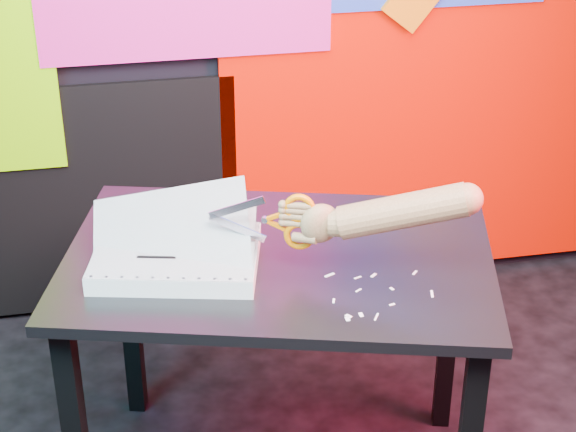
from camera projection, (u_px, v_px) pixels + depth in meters
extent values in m
cube|color=red|center=(446.00, 68.00, 3.37)|extent=(1.60, 0.02, 1.60)
cube|color=black|center=(50.00, 205.00, 3.31)|extent=(1.30, 0.02, 0.85)
cube|color=black|center=(130.00, 312.00, 2.89)|extent=(0.06, 0.06, 0.72)
cube|color=black|center=(449.00, 325.00, 2.82)|extent=(0.06, 0.06, 0.72)
cube|color=#242424|center=(279.00, 260.00, 2.42)|extent=(1.22, 0.97, 0.03)
cube|color=silver|center=(177.00, 258.00, 2.35)|extent=(0.45, 0.37, 0.05)
cube|color=white|center=(176.00, 249.00, 2.34)|extent=(0.45, 0.37, 0.00)
cube|color=white|center=(176.00, 248.00, 2.34)|extent=(0.43, 0.36, 0.12)
cube|color=white|center=(171.00, 236.00, 2.34)|extent=(0.40, 0.32, 0.21)
cylinder|color=black|center=(91.00, 276.00, 2.23)|extent=(0.01, 0.01, 0.00)
cylinder|color=black|center=(106.00, 277.00, 2.23)|extent=(0.01, 0.01, 0.00)
cylinder|color=black|center=(122.00, 277.00, 2.23)|extent=(0.01, 0.01, 0.00)
cylinder|color=black|center=(137.00, 277.00, 2.23)|extent=(0.01, 0.01, 0.00)
cylinder|color=black|center=(153.00, 277.00, 2.23)|extent=(0.01, 0.01, 0.00)
cylinder|color=black|center=(168.00, 278.00, 2.22)|extent=(0.01, 0.01, 0.00)
cylinder|color=black|center=(184.00, 278.00, 2.22)|extent=(0.01, 0.01, 0.00)
cylinder|color=black|center=(199.00, 278.00, 2.22)|extent=(0.01, 0.01, 0.00)
cylinder|color=black|center=(215.00, 279.00, 2.22)|extent=(0.01, 0.01, 0.00)
cylinder|color=black|center=(230.00, 279.00, 2.22)|extent=(0.01, 0.01, 0.00)
cylinder|color=black|center=(246.00, 279.00, 2.22)|extent=(0.01, 0.01, 0.00)
cylinder|color=black|center=(113.00, 222.00, 2.47)|extent=(0.01, 0.01, 0.00)
cylinder|color=black|center=(127.00, 222.00, 2.47)|extent=(0.01, 0.01, 0.00)
cylinder|color=black|center=(141.00, 222.00, 2.46)|extent=(0.01, 0.01, 0.00)
cylinder|color=black|center=(155.00, 222.00, 2.46)|extent=(0.01, 0.01, 0.00)
cylinder|color=black|center=(169.00, 223.00, 2.46)|extent=(0.01, 0.01, 0.00)
cylinder|color=black|center=(183.00, 223.00, 2.46)|extent=(0.01, 0.01, 0.00)
cylinder|color=black|center=(197.00, 223.00, 2.46)|extent=(0.01, 0.01, 0.00)
cylinder|color=black|center=(211.00, 223.00, 2.46)|extent=(0.01, 0.01, 0.00)
cylinder|color=black|center=(225.00, 224.00, 2.46)|extent=(0.01, 0.01, 0.00)
cylinder|color=black|center=(239.00, 224.00, 2.46)|extent=(0.01, 0.01, 0.00)
cylinder|color=black|center=(253.00, 224.00, 2.46)|extent=(0.01, 0.01, 0.00)
cube|color=black|center=(141.00, 238.00, 2.39)|extent=(0.07, 0.03, 0.00)
cube|color=black|center=(186.00, 243.00, 2.37)|extent=(0.05, 0.02, 0.00)
cube|color=black|center=(156.00, 257.00, 2.31)|extent=(0.09, 0.03, 0.00)
cube|color=silver|center=(237.00, 208.00, 2.28)|extent=(0.13, 0.05, 0.07)
cube|color=silver|center=(237.00, 228.00, 2.31)|extent=(0.13, 0.05, 0.07)
cylinder|color=silver|center=(265.00, 220.00, 2.28)|extent=(0.02, 0.02, 0.01)
cube|color=#D96000|center=(275.00, 224.00, 2.29)|extent=(0.05, 0.03, 0.03)
cube|color=#D96000|center=(275.00, 216.00, 2.28)|extent=(0.05, 0.03, 0.03)
torus|color=#D96000|center=(299.00, 208.00, 2.26)|extent=(0.08, 0.04, 0.08)
torus|color=#D96000|center=(299.00, 235.00, 2.29)|extent=(0.08, 0.04, 0.08)
ellipsoid|color=#9E6A44|center=(320.00, 223.00, 2.27)|extent=(0.10, 0.06, 0.10)
cylinder|color=#9E6A44|center=(299.00, 223.00, 2.28)|extent=(0.08, 0.04, 0.02)
cylinder|color=#9E6A44|center=(299.00, 217.00, 2.27)|extent=(0.07, 0.04, 0.02)
cylinder|color=#9E6A44|center=(299.00, 211.00, 2.26)|extent=(0.07, 0.04, 0.02)
cylinder|color=#9E6A44|center=(299.00, 206.00, 2.25)|extent=(0.06, 0.04, 0.02)
cylinder|color=#9E6A44|center=(305.00, 238.00, 2.28)|extent=(0.06, 0.05, 0.03)
cylinder|color=#9E6A44|center=(340.00, 223.00, 2.26)|extent=(0.08, 0.08, 0.07)
cylinder|color=#9E6A44|center=(403.00, 211.00, 2.22)|extent=(0.32, 0.18, 0.16)
sphere|color=#9E6A44|center=(467.00, 199.00, 2.18)|extent=(0.08, 0.08, 0.08)
cube|color=silver|center=(361.00, 315.00, 2.17)|extent=(0.01, 0.02, 0.00)
cube|color=silver|center=(415.00, 273.00, 2.34)|extent=(0.02, 0.02, 0.00)
cube|color=silver|center=(358.00, 290.00, 2.27)|extent=(0.02, 0.01, 0.00)
cube|color=silver|center=(347.00, 319.00, 2.16)|extent=(0.01, 0.02, 0.00)
cube|color=silver|center=(334.00, 301.00, 2.23)|extent=(0.01, 0.02, 0.00)
cube|color=silver|center=(392.00, 305.00, 2.21)|extent=(0.02, 0.01, 0.00)
cube|color=silver|center=(330.00, 275.00, 2.33)|extent=(0.03, 0.02, 0.00)
cube|color=silver|center=(358.00, 278.00, 2.32)|extent=(0.02, 0.01, 0.00)
cube|color=silver|center=(376.00, 317.00, 2.17)|extent=(0.02, 0.03, 0.00)
cube|color=silver|center=(392.00, 289.00, 2.27)|extent=(0.01, 0.01, 0.00)
cube|color=silver|center=(374.00, 275.00, 2.33)|extent=(0.02, 0.02, 0.00)
cube|color=silver|center=(432.00, 294.00, 2.25)|extent=(0.01, 0.03, 0.00)
cube|color=silver|center=(349.00, 316.00, 2.17)|extent=(0.02, 0.02, 0.00)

